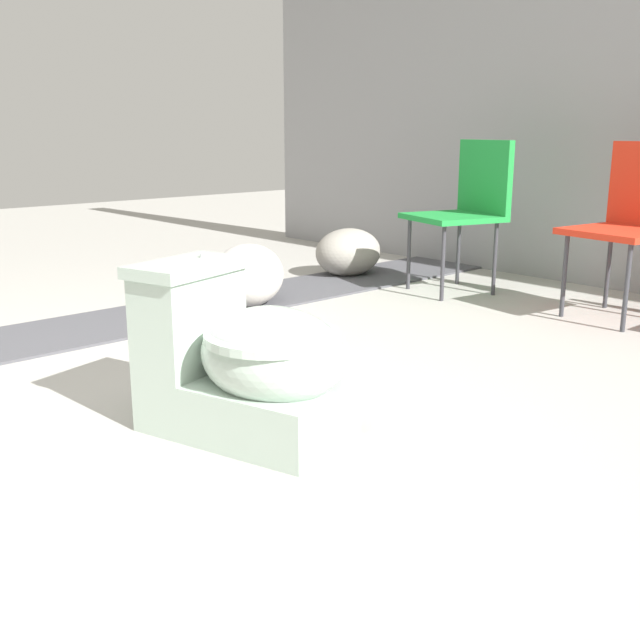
{
  "coord_description": "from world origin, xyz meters",
  "views": [
    {
      "loc": [
        1.91,
        -1.1,
        0.89
      ],
      "look_at": [
        0.2,
        0.45,
        0.3
      ],
      "focal_mm": 42.0,
      "sensor_mm": 36.0,
      "label": 1
    }
  ],
  "objects_px": {
    "folding_chair_left": "(468,200)",
    "folding_chair_middle": "(636,211)",
    "boulder_far": "(248,276)",
    "toilet": "(246,363)",
    "boulder_near": "(348,252)"
  },
  "relations": [
    {
      "from": "toilet",
      "to": "folding_chair_middle",
      "type": "xyz_separation_m",
      "value": [
        0.08,
        2.25,
        0.29
      ]
    },
    {
      "from": "toilet",
      "to": "folding_chair_middle",
      "type": "relative_size",
      "value": 0.85
    },
    {
      "from": "boulder_near",
      "to": "toilet",
      "type": "bearing_deg",
      "value": -51.18
    },
    {
      "from": "toilet",
      "to": "folding_chair_middle",
      "type": "distance_m",
      "value": 2.27
    },
    {
      "from": "boulder_near",
      "to": "boulder_far",
      "type": "relative_size",
      "value": 1.05
    },
    {
      "from": "folding_chair_left",
      "to": "boulder_near",
      "type": "height_order",
      "value": "folding_chair_left"
    },
    {
      "from": "folding_chair_middle",
      "to": "boulder_far",
      "type": "relative_size",
      "value": 1.98
    },
    {
      "from": "toilet",
      "to": "boulder_near",
      "type": "height_order",
      "value": "toilet"
    },
    {
      "from": "toilet",
      "to": "boulder_far",
      "type": "relative_size",
      "value": 1.68
    },
    {
      "from": "toilet",
      "to": "boulder_near",
      "type": "xyz_separation_m",
      "value": [
        -1.59,
        1.98,
        -0.07
      ]
    },
    {
      "from": "folding_chair_left",
      "to": "boulder_near",
      "type": "xyz_separation_m",
      "value": [
        -0.76,
        -0.18,
        -0.36
      ]
    },
    {
      "from": "folding_chair_middle",
      "to": "boulder_near",
      "type": "height_order",
      "value": "folding_chair_middle"
    },
    {
      "from": "toilet",
      "to": "folding_chair_left",
      "type": "height_order",
      "value": "folding_chair_left"
    },
    {
      "from": "folding_chair_left",
      "to": "folding_chair_middle",
      "type": "bearing_deg",
      "value": 112.94
    },
    {
      "from": "folding_chair_left",
      "to": "boulder_far",
      "type": "xyz_separation_m",
      "value": [
        -0.51,
        -1.15,
        -0.35
      ]
    }
  ]
}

